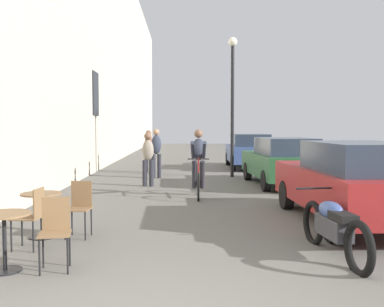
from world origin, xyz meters
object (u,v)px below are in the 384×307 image
Objects in this scene: parked_car_nearest at (352,181)px; pedestrian_far at (149,149)px; cafe_table_mid at (42,205)px; cafe_table_near at (4,229)px; cafe_chair_mid_toward_wall at (32,214)px; pedestrian_near at (148,156)px; parked_car_second at (282,161)px; street_lamp at (232,89)px; pedestrian_mid at (156,150)px; cyclist_on_bicycle at (198,165)px; cafe_chair_mid_toward_street at (80,205)px; parked_motorcycle at (334,227)px; cafe_chair_near_toward_street at (55,228)px; parked_car_third at (249,150)px.

pedestrian_far is at bearing 115.05° from parked_car_nearest.
cafe_table_near is at bearing -87.74° from cafe_table_mid.
cafe_table_mid is 0.17× the size of parked_car_nearest.
cafe_chair_mid_toward_wall is 6.96m from pedestrian_near.
parked_car_second is (-0.06, 5.37, -0.03)m from parked_car_nearest.
pedestrian_mid is at bearing -174.00° from street_lamp.
cyclist_on_bicycle is (2.66, 4.21, 0.29)m from cafe_table_mid.
cyclist_on_bicycle is 2.44m from pedestrian_near.
cyclist_on_bicycle is at bearing -54.06° from pedestrian_near.
pedestrian_near is at bearing -93.43° from pedestrian_mid.
cyclist_on_bicycle is at bearing -74.32° from pedestrian_far.
cafe_chair_mid_toward_wall is 0.55× the size of pedestrian_near.
parked_motorcycle is (3.73, -1.21, -0.11)m from cafe_chair_mid_toward_street.
cafe_chair_near_toward_street and cafe_chair_mid_toward_street have the same top height.
parked_car_nearest reaches higher than parked_car_third.
cafe_chair_near_toward_street is 1.66m from cafe_chair_mid_toward_street.
cafe_chair_near_toward_street is 0.41× the size of parked_motorcycle.
cyclist_on_bicycle is 5.13m from street_lamp.
parked_motorcycle is at bearing 7.10° from cafe_chair_near_toward_street.
cafe_chair_mid_toward_wall is at bearing -126.78° from parked_car_second.
cyclist_on_bicycle is 1.03× the size of pedestrian_mid.
parked_car_second is (5.27, 6.28, 0.23)m from cafe_table_mid.
street_lamp reaches higher than cyclist_on_bicycle.
cyclist_on_bicycle is 6.30m from pedestrian_far.
cafe_table_near is 0.45× the size of pedestrian_near.
cyclist_on_bicycle is (2.60, 5.87, 0.29)m from cafe_table_near.
cafe_table_mid is 13.04m from parked_car_third.
parked_car_nearest is at bearing -64.95° from pedestrian_far.
parked_car_second reaches higher than cafe_chair_near_toward_street.
cafe_chair_mid_toward_street is at bearing -92.10° from pedestrian_far.
cafe_chair_near_toward_street reaches higher than cafe_table_mid.
cafe_chair_near_toward_street is at bearing -67.26° from cafe_table_mid.
parked_car_second is (4.69, 6.20, 0.24)m from cafe_chair_mid_toward_street.
cafe_chair_mid_toward_street is 1.00× the size of cafe_chair_mid_toward_wall.
cafe_chair_near_toward_street is 0.55× the size of pedestrian_near.
cafe_chair_near_toward_street is 1.08m from cafe_chair_mid_toward_wall.
cafe_table_near is 0.81× the size of cafe_chair_near_toward_street.
pedestrian_near reaches higher than cafe_chair_mid_toward_wall.
cafe_chair_mid_toward_wall is 0.21× the size of parked_car_second.
cafe_chair_mid_toward_street reaches higher than parked_motorcycle.
parked_car_second is at bearing 90.66° from parked_car_nearest.
cafe_chair_near_toward_street is 14.29m from parked_car_third.
cafe_chair_mid_toward_wall is at bearing -117.91° from cyclist_on_bicycle.
pedestrian_mid reaches higher than pedestrian_far.
pedestrian_far is (-0.40, 1.96, -0.03)m from pedestrian_mid.
parked_car_third is (-0.14, 5.71, 0.01)m from parked_car_second.
pedestrian_far is at bearing 85.38° from cafe_chair_mid_toward_wall.
cafe_table_near is 0.81× the size of cafe_chair_mid_toward_street.
cafe_chair_mid_toward_street is 4.83m from parked_car_nearest.
cafe_table_near is 14.56m from parked_car_third.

